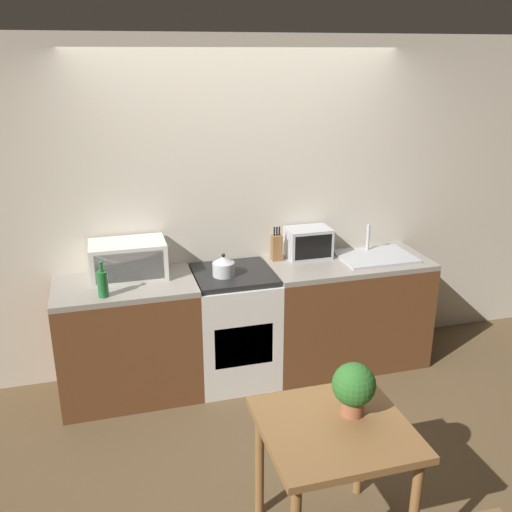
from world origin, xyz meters
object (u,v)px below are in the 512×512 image
at_px(stove_range, 234,326).
at_px(microwave, 128,260).
at_px(dining_table, 334,444).
at_px(bottle, 103,283).
at_px(kettle, 223,266).
at_px(toaster_oven, 308,243).

bearing_deg(stove_range, microwave, 171.02).
relative_size(microwave, dining_table, 0.74).
distance_m(stove_range, dining_table, 1.75).
xyz_separation_m(bottle, dining_table, (1.05, -1.54, -0.37)).
relative_size(stove_range, kettle, 5.15).
bearing_deg(bottle, kettle, 10.03).
bearing_deg(bottle, stove_range, 11.78).
bearing_deg(kettle, bottle, -169.97).
height_order(bottle, toaster_oven, bottle).
bearing_deg(microwave, kettle, -13.79).
distance_m(stove_range, kettle, 0.54).
bearing_deg(toaster_oven, kettle, -164.09).
bearing_deg(microwave, bottle, -121.23).
relative_size(stove_range, microwave, 1.65).
bearing_deg(toaster_oven, stove_range, -165.78).
relative_size(stove_range, dining_table, 1.22).
height_order(stove_range, dining_table, stove_range).
height_order(kettle, bottle, bottle).
distance_m(kettle, microwave, 0.70).
xyz_separation_m(kettle, microwave, (-0.68, 0.17, 0.06)).
bearing_deg(bottle, toaster_oven, 12.78).
bearing_deg(kettle, stove_range, 27.93).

